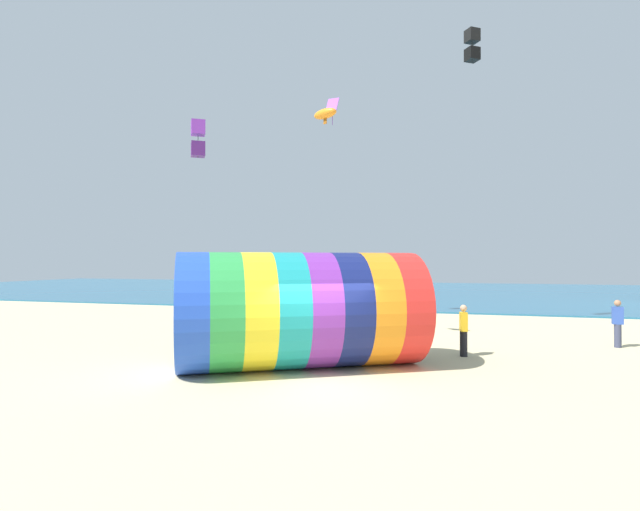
{
  "coord_description": "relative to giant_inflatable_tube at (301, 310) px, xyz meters",
  "views": [
    {
      "loc": [
        3.52,
        -12.08,
        3.1
      ],
      "look_at": [
        -1.15,
        3.68,
        3.28
      ],
      "focal_mm": 28.0,
      "sensor_mm": 36.0,
      "label": 1
    }
  ],
  "objects": [
    {
      "name": "bystander_far_left",
      "position": [
        -0.43,
        8.7,
        -0.75
      ],
      "size": [
        0.31,
        0.41,
        1.79
      ],
      "color": "black",
      "rests_on": "ground"
    },
    {
      "name": "kite_handler",
      "position": [
        4.52,
        3.1,
        -0.82
      ],
      "size": [
        0.28,
        0.39,
        1.67
      ],
      "color": "black",
      "rests_on": "ground"
    },
    {
      "name": "kite_purple_box",
      "position": [
        -6.16,
        4.73,
        6.55
      ],
      "size": [
        0.78,
        0.78,
        1.61
      ],
      "color": "purple"
    },
    {
      "name": "bystander_mid_beach",
      "position": [
        1.14,
        10.77,
        -0.74
      ],
      "size": [
        0.3,
        0.4,
        1.81
      ],
      "color": "#726651",
      "rests_on": "ground"
    },
    {
      "name": "bystander_near_water",
      "position": [
        9.8,
        6.38,
        -0.8
      ],
      "size": [
        0.38,
        0.25,
        1.7
      ],
      "color": "#383D56",
      "rests_on": "ground"
    },
    {
      "name": "giant_inflatable_tube",
      "position": [
        0.0,
        0.0,
        0.0
      ],
      "size": [
        7.69,
        6.37,
        3.35
      ],
      "color": "blue",
      "rests_on": "ground"
    },
    {
      "name": "sea",
      "position": [
        1.12,
        36.35,
        -1.62
      ],
      "size": [
        120.0,
        40.0,
        0.1
      ],
      "primitive_type": "cube",
      "color": "#236084",
      "rests_on": "ground"
    },
    {
      "name": "ground_plane",
      "position": [
        1.12,
        -1.7,
        -1.67
      ],
      "size": [
        120.0,
        120.0,
        0.0
      ],
      "primitive_type": "plane",
      "color": "#CCBA8C"
    },
    {
      "name": "kite_orange_parafoil",
      "position": [
        -0.56,
        4.51,
        7.06
      ],
      "size": [
        1.25,
        1.01,
        0.64
      ],
      "color": "orange"
    },
    {
      "name": "kite_purple_diamond",
      "position": [
        -2.34,
        12.18,
        9.85
      ],
      "size": [
        0.69,
        0.54,
        1.52
      ],
      "color": "purple"
    },
    {
      "name": "kite_black_box",
      "position": [
        4.89,
        10.43,
        11.5
      ],
      "size": [
        0.76,
        0.76,
        1.55
      ],
      "color": "black"
    }
  ]
}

